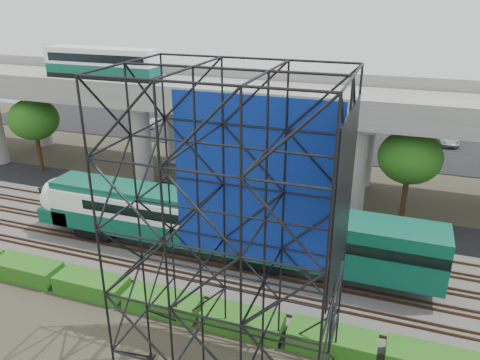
% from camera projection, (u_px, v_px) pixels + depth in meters
% --- Properties ---
extents(ground, '(140.00, 140.00, 0.00)m').
position_uv_depth(ground, '(180.00, 269.00, 31.98)').
color(ground, '#474233').
rests_on(ground, ground).
extents(ballast_bed, '(90.00, 12.00, 0.20)m').
position_uv_depth(ballast_bed, '(193.00, 253.00, 33.68)').
color(ballast_bed, slate).
rests_on(ballast_bed, ground).
extents(service_road, '(90.00, 5.00, 0.08)m').
position_uv_depth(service_road, '(233.00, 206.00, 41.13)').
color(service_road, black).
rests_on(service_road, ground).
extents(parking_lot, '(90.00, 18.00, 0.08)m').
position_uv_depth(parking_lot, '(295.00, 134.00, 61.64)').
color(parking_lot, black).
rests_on(parking_lot, ground).
extents(harbor_water, '(140.00, 40.00, 0.03)m').
position_uv_depth(harbor_water, '(324.00, 100.00, 80.86)').
color(harbor_water, '#415B6C').
rests_on(harbor_water, ground).
extents(rail_tracks, '(90.00, 9.52, 0.16)m').
position_uv_depth(rail_tracks, '(193.00, 251.00, 33.62)').
color(rail_tracks, '#472D1E').
rests_on(rail_tracks, ballast_bed).
extents(commuter_train, '(29.30, 3.06, 4.30)m').
position_uv_depth(commuter_train, '(201.00, 220.00, 32.39)').
color(commuter_train, black).
rests_on(commuter_train, rail_tracks).
extents(overpass, '(80.00, 12.00, 12.40)m').
position_uv_depth(overpass, '(242.00, 101.00, 43.20)').
color(overpass, '#9E9B93').
rests_on(overpass, ground).
extents(scaffold_tower, '(9.36, 6.36, 15.00)m').
position_uv_depth(scaffold_tower, '(232.00, 246.00, 20.10)').
color(scaffold_tower, black).
rests_on(scaffold_tower, ground).
extents(hedge_strip, '(34.60, 1.80, 1.20)m').
position_uv_depth(hedge_strip, '(163.00, 302.00, 27.70)').
color(hedge_strip, '#1C5212').
rests_on(hedge_strip, ground).
extents(trees, '(40.94, 16.94, 7.69)m').
position_uv_depth(trees, '(208.00, 124.00, 45.43)').
color(trees, '#382314').
rests_on(trees, ground).
extents(suv, '(4.88, 3.38, 1.24)m').
position_uv_depth(suv, '(173.00, 192.00, 42.44)').
color(suv, black).
rests_on(suv, service_road).
extents(parked_cars, '(40.07, 9.69, 1.30)m').
position_uv_depth(parked_cars, '(313.00, 132.00, 60.47)').
color(parked_cars, silver).
rests_on(parked_cars, parking_lot).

